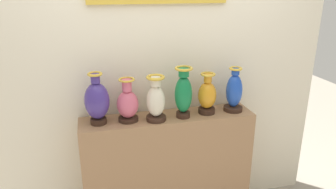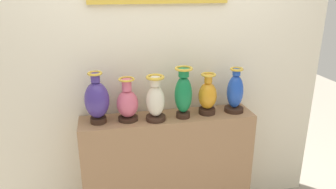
{
  "view_description": "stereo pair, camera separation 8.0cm",
  "coord_description": "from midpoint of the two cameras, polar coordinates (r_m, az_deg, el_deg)",
  "views": [
    {
      "loc": [
        -0.57,
        -2.3,
        2.02
      ],
      "look_at": [
        0.0,
        0.0,
        1.19
      ],
      "focal_mm": 34.06,
      "sensor_mm": 36.0,
      "label": 1
    },
    {
      "loc": [
        -0.5,
        -2.32,
        2.02
      ],
      "look_at": [
        0.0,
        0.0,
        1.19
      ],
      "focal_mm": 34.06,
      "sensor_mm": 36.0,
      "label": 2
    }
  ],
  "objects": [
    {
      "name": "vase_ivory",
      "position": [
        2.45,
        -3.13,
        -1.08
      ],
      "size": [
        0.15,
        0.15,
        0.36
      ],
      "color": "#382319",
      "rests_on": "display_shelf"
    },
    {
      "name": "vase_emerald",
      "position": [
        2.5,
        1.86,
        0.22
      ],
      "size": [
        0.14,
        0.14,
        0.41
      ],
      "color": "#382319",
      "rests_on": "display_shelf"
    },
    {
      "name": "display_shelf",
      "position": [
        2.82,
        -0.84,
        -13.32
      ],
      "size": [
        1.42,
        0.3,
        1.0
      ],
      "primitive_type": "cube",
      "color": "#99704C",
      "rests_on": "ground_plane"
    },
    {
      "name": "vase_sapphire",
      "position": [
        2.69,
        10.91,
        0.46
      ],
      "size": [
        0.16,
        0.16,
        0.38
      ],
      "color": "#382319",
      "rests_on": "display_shelf"
    },
    {
      "name": "back_wall",
      "position": [
        2.65,
        -2.0,
        6.22
      ],
      "size": [
        2.88,
        0.14,
        2.78
      ],
      "color": "beige",
      "rests_on": "ground_plane"
    },
    {
      "name": "vase_indigo",
      "position": [
        2.45,
        -13.51,
        -1.13
      ],
      "size": [
        0.19,
        0.19,
        0.4
      ],
      "color": "#382319",
      "rests_on": "display_shelf"
    },
    {
      "name": "vase_amber",
      "position": [
        2.61,
        6.14,
        -0.21
      ],
      "size": [
        0.15,
        0.15,
        0.34
      ],
      "color": "#382319",
      "rests_on": "display_shelf"
    },
    {
      "name": "vase_rose",
      "position": [
        2.47,
        -8.15,
        -1.63
      ],
      "size": [
        0.17,
        0.17,
        0.34
      ],
      "color": "#382319",
      "rests_on": "display_shelf"
    }
  ]
}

